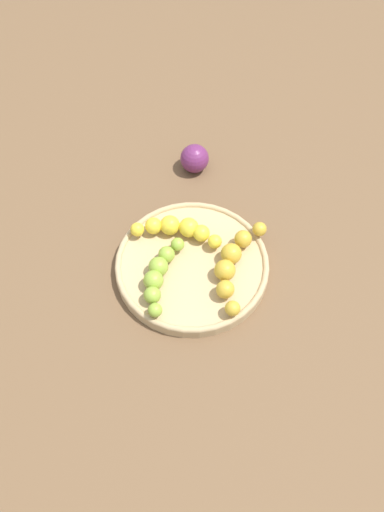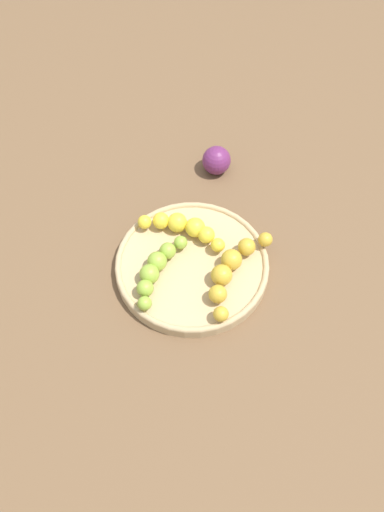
{
  "view_description": "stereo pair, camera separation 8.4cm",
  "coord_description": "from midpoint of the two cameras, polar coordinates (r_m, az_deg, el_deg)",
  "views": [
    {
      "loc": [
        0.46,
        -0.04,
        0.74
      ],
      "look_at": [
        0.0,
        0.0,
        0.04
      ],
      "focal_mm": 37.66,
      "sensor_mm": 36.0,
      "label": 1
    },
    {
      "loc": [
        0.46,
        0.04,
        0.74
      ],
      "look_at": [
        0.0,
        0.0,
        0.04
      ],
      "focal_mm": 37.66,
      "sensor_mm": 36.0,
      "label": 2
    }
  ],
  "objects": [
    {
      "name": "banana_yellow",
      "position": [
        0.87,
        -4.31,
        2.69
      ],
      "size": [
        0.07,
        0.15,
        0.03
      ],
      "rotation": [
        0.0,
        0.0,
        2.86
      ],
      "color": "yellow",
      "rests_on": "fruit_bowl"
    },
    {
      "name": "ground_plane",
      "position": [
        0.87,
        -2.75,
        -1.58
      ],
      "size": [
        2.4,
        2.4,
        0.0
      ],
      "primitive_type": "plane",
      "color": "brown"
    },
    {
      "name": "fruit_bowl",
      "position": [
        0.86,
        -2.78,
        -1.16
      ],
      "size": [
        0.25,
        0.25,
        0.02
      ],
      "color": "tan",
      "rests_on": "ground_plane"
    },
    {
      "name": "plum_purple",
      "position": [
        0.99,
        -2.2,
        10.15
      ],
      "size": [
        0.05,
        0.05,
        0.05
      ],
      "primitive_type": "sphere",
      "color": "#662659",
      "rests_on": "ground_plane"
    },
    {
      "name": "banana_green",
      "position": [
        0.83,
        -6.42,
        -2.15
      ],
      "size": [
        0.14,
        0.07,
        0.03
      ],
      "rotation": [
        0.0,
        0.0,
        4.36
      ],
      "color": "#8CAD38",
      "rests_on": "fruit_bowl"
    },
    {
      "name": "banana_spotted",
      "position": [
        0.83,
        1.55,
        -0.97
      ],
      "size": [
        0.16,
        0.1,
        0.03
      ],
      "rotation": [
        0.0,
        0.0,
        4.29
      ],
      "color": "gold",
      "rests_on": "fruit_bowl"
    }
  ]
}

